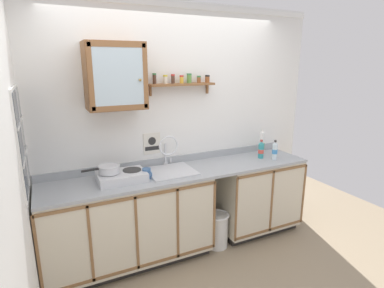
{
  "coord_description": "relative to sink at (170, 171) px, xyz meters",
  "views": [
    {
      "loc": [
        -1.27,
        -2.53,
        2.01
      ],
      "look_at": [
        0.14,
        0.39,
        1.16
      ],
      "focal_mm": 28.93,
      "sensor_mm": 36.0,
      "label": 1
    }
  ],
  "objects": [
    {
      "name": "sink",
      "position": [
        0.0,
        0.0,
        0.0
      ],
      "size": [
        0.48,
        0.48,
        0.48
      ],
      "color": "silver",
      "rests_on": "countertop"
    },
    {
      "name": "wall_cabinet",
      "position": [
        -0.5,
        0.08,
        0.98
      ],
      "size": [
        0.53,
        0.34,
        0.61
      ],
      "color": "brown"
    },
    {
      "name": "trash_bin",
      "position": [
        0.48,
        -0.18,
        -0.71
      ],
      "size": [
        0.26,
        0.26,
        0.4
      ],
      "color": "silver",
      "rests_on": "ground"
    },
    {
      "name": "backsplash",
      "position": [
        0.14,
        0.23,
        0.04
      ],
      "size": [
        2.89,
        0.02,
        0.08
      ],
      "primitive_type": "cube",
      "color": "#9EA3A8",
      "rests_on": "countertop"
    },
    {
      "name": "lower_cabinet_run",
      "position": [
        -0.48,
        -0.05,
        -0.47
      ],
      "size": [
        1.67,
        0.58,
        0.89
      ],
      "color": "black",
      "rests_on": "ground"
    },
    {
      "name": "warning_sign",
      "position": [
        -0.11,
        0.23,
        0.26
      ],
      "size": [
        0.19,
        0.01,
        0.23
      ],
      "color": "silver"
    },
    {
      "name": "window",
      "position": [
        -1.32,
        -0.15,
        0.51
      ],
      "size": [
        0.03,
        0.68,
        0.83
      ],
      "color": "#262D38"
    },
    {
      "name": "bottle_opaque_white_2",
      "position": [
        1.24,
        0.07,
        0.15
      ],
      "size": [
        0.06,
        0.06,
        0.32
      ],
      "color": "white",
      "rests_on": "countertop"
    },
    {
      "name": "mug",
      "position": [
        -0.29,
        -0.1,
        0.05
      ],
      "size": [
        0.08,
        0.12,
        0.1
      ],
      "color": "#3F6699",
      "rests_on": "countertop"
    },
    {
      "name": "lower_cabinet_run_right",
      "position": [
        1.1,
        -0.05,
        -0.47
      ],
      "size": [
        0.99,
        0.58,
        0.89
      ],
      "color": "black",
      "rests_on": "ground"
    },
    {
      "name": "bottle_water_clear_0",
      "position": [
        1.24,
        -0.17,
        0.11
      ],
      "size": [
        0.06,
        0.06,
        0.23
      ],
      "color": "silver",
      "rests_on": "countertop"
    },
    {
      "name": "side_wall_left",
      "position": [
        -1.35,
        -0.64,
        0.4
      ],
      "size": [
        0.05,
        3.36,
        2.63
      ],
      "primitive_type": "cube",
      "color": "white",
      "rests_on": "ground"
    },
    {
      "name": "hot_plate_stove",
      "position": [
        -0.52,
        -0.06,
        0.05
      ],
      "size": [
        0.45,
        0.31,
        0.09
      ],
      "color": "silver",
      "rests_on": "countertop"
    },
    {
      "name": "bottle_detergent_teal_1",
      "position": [
        1.14,
        -0.05,
        0.1
      ],
      "size": [
        0.07,
        0.07,
        0.22
      ],
      "color": "teal",
      "rests_on": "countertop"
    },
    {
      "name": "countertop",
      "position": [
        0.14,
        -0.05,
        -0.01
      ],
      "size": [
        2.89,
        0.6,
        0.03
      ],
      "primitive_type": "cube",
      "color": "#9EA3A8",
      "rests_on": "lower_cabinet_run"
    },
    {
      "name": "spice_shelf",
      "position": [
        0.22,
        0.17,
        0.9
      ],
      "size": [
        0.73,
        0.14,
        0.23
      ],
      "color": "brown"
    },
    {
      "name": "floor",
      "position": [
        0.14,
        -0.33,
        -0.92
      ],
      "size": [
        5.93,
        5.93,
        0.0
      ],
      "primitive_type": "plane",
      "color": "gray",
      "rests_on": "ground"
    },
    {
      "name": "saucepan",
      "position": [
        -0.64,
        -0.04,
        0.13
      ],
      "size": [
        0.36,
        0.2,
        0.08
      ],
      "color": "silver",
      "rests_on": "hot_plate_stove"
    },
    {
      "name": "back_wall",
      "position": [
        0.14,
        0.26,
        0.41
      ],
      "size": [
        3.53,
        0.07,
        2.63
      ],
      "color": "white",
      "rests_on": "ground"
    }
  ]
}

